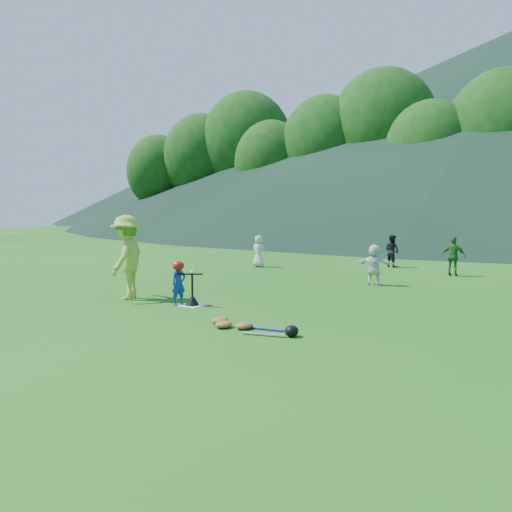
{
  "coord_description": "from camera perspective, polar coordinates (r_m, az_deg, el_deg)",
  "views": [
    {
      "loc": [
        6.94,
        -8.11,
        2.01
      ],
      "look_at": [
        0.0,
        2.5,
        0.9
      ],
      "focal_mm": 35.0,
      "sensor_mm": 36.0,
      "label": 1
    }
  ],
  "objects": [
    {
      "name": "fielder_b",
      "position": [
        19.01,
        15.28,
        0.56
      ],
      "size": [
        0.72,
        0.65,
        1.2
      ],
      "primitive_type": "imported",
      "rotation": [
        0.0,
        0.0,
        2.71
      ],
      "color": "black",
      "rests_on": "ground"
    },
    {
      "name": "fielder_c",
      "position": [
        16.95,
        21.64,
        -0.04
      ],
      "size": [
        0.74,
        0.32,
        1.25
      ],
      "primitive_type": "imported",
      "rotation": [
        0.0,
        0.0,
        3.17
      ],
      "color": "#206A1F",
      "rests_on": "ground"
    },
    {
      "name": "equipment_pile",
      "position": [
        8.68,
        -1.42,
        -7.94
      ],
      "size": [
        1.8,
        0.61,
        0.19
      ],
      "color": "olive",
      "rests_on": "ground"
    },
    {
      "name": "batter_gear",
      "position": [
        10.91,
        -8.77,
        -1.2
      ],
      "size": [
        0.73,
        0.26,
        0.3
      ],
      "color": "#B2150B",
      "rests_on": "ground"
    },
    {
      "name": "batter_child",
      "position": [
        10.97,
        -8.83,
        -3.14
      ],
      "size": [
        0.31,
        0.39,
        0.94
      ],
      "primitive_type": "imported",
      "rotation": [
        0.0,
        0.0,
        1.3
      ],
      "color": "navy",
      "rests_on": "ground"
    },
    {
      "name": "distant_hills",
      "position": [
        92.02,
        24.36,
        12.67
      ],
      "size": [
        155.0,
        140.0,
        32.0
      ],
      "color": "black",
      "rests_on": "ground"
    },
    {
      "name": "fielder_d",
      "position": [
        14.14,
        13.36,
        -0.99
      ],
      "size": [
        1.07,
        0.39,
        1.14
      ],
      "primitive_type": "imported",
      "rotation": [
        0.0,
        0.0,
        3.2
      ],
      "color": "silver",
      "rests_on": "ground"
    },
    {
      "name": "outfield_fence",
      "position": [
        36.8,
        22.32,
        2.58
      ],
      "size": [
        70.07,
        0.08,
        1.33
      ],
      "color": "gray",
      "rests_on": "ground"
    },
    {
      "name": "ground",
      "position": [
        10.86,
        -7.27,
        -5.7
      ],
      "size": [
        120.0,
        120.0,
        0.0
      ],
      "primitive_type": "plane",
      "color": "#145112",
      "rests_on": "ground"
    },
    {
      "name": "tree_line",
      "position": [
        42.93,
        24.45,
        12.86
      ],
      "size": [
        70.04,
        11.4,
        14.82
      ],
      "color": "#382314",
      "rests_on": "ground"
    },
    {
      "name": "batting_tee",
      "position": [
        10.84,
        -7.28,
        -5.03
      ],
      "size": [
        0.3,
        0.3,
        0.68
      ],
      "color": "black",
      "rests_on": "home_plate"
    },
    {
      "name": "home_plate",
      "position": [
        10.86,
        -7.27,
        -5.65
      ],
      "size": [
        0.45,
        0.45,
        0.02
      ],
      "primitive_type": "cube",
      "color": "silver",
      "rests_on": "ground"
    },
    {
      "name": "adult_coach",
      "position": [
        11.9,
        -14.54,
        -0.15
      ],
      "size": [
        1.18,
        1.45,
        1.95
      ],
      "primitive_type": "imported",
      "rotation": [
        0.0,
        0.0,
        -1.14
      ],
      "color": "#99C038",
      "rests_on": "ground"
    },
    {
      "name": "fielder_a",
      "position": [
        18.39,
        0.33,
        0.56
      ],
      "size": [
        0.59,
        0.4,
        1.17
      ],
      "primitive_type": "imported",
      "rotation": [
        0.0,
        0.0,
        3.2
      ],
      "color": "silver",
      "rests_on": "ground"
    },
    {
      "name": "baseball",
      "position": [
        10.75,
        -7.32,
        -1.83
      ],
      "size": [
        0.08,
        0.08,
        0.08
      ],
      "primitive_type": "sphere",
      "color": "white",
      "rests_on": "batting_tee"
    }
  ]
}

